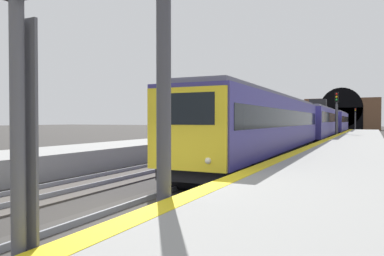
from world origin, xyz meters
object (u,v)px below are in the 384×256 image
object	(u,v)px
train_adjacent_platform	(292,122)
railway_signal_near	(19,100)
overhead_signal_gantry	(17,3)
train_main_approaching	(318,123)
railway_signal_far	(355,118)
railway_signal_mid	(336,113)

from	to	relation	value
train_adjacent_platform	railway_signal_near	bearing A→B (deg)	8.61
railway_signal_near	overhead_signal_gantry	distance (m)	5.79
train_main_approaching	railway_signal_far	distance (m)	45.18
train_adjacent_platform	railway_signal_mid	size ratio (longest dim) A/B	10.29
train_main_approaching	railway_signal_near	world-z (taller)	train_main_approaching
railway_signal_mid	railway_signal_near	bearing A→B (deg)	0.00
railway_signal_far	overhead_signal_gantry	world-z (taller)	overhead_signal_gantry
train_main_approaching	railway_signal_near	xyz separation A→B (m)	(-38.54, -1.85, 0.49)
railway_signal_near	train_adjacent_platform	bearing A→B (deg)	-172.44
train_main_approaching	overhead_signal_gantry	size ratio (longest dim) A/B	7.52
railway_signal_mid	overhead_signal_gantry	size ratio (longest dim) A/B	0.65
railway_signal_near	railway_signal_far	distance (m)	83.67
train_adjacent_platform	overhead_signal_gantry	xyz separation A→B (m)	(-44.39, -2.23, 3.00)
railway_signal_far	railway_signal_mid	bearing A→B (deg)	0.00
railway_signal_near	overhead_signal_gantry	xyz separation A→B (m)	(3.20, 4.09, 2.55)
train_adjacent_platform	railway_signal_near	xyz separation A→B (m)	(-47.60, -6.32, 0.45)
railway_signal_near	train_main_approaching	bearing A→B (deg)	-177.25
railway_signal_mid	train_adjacent_platform	bearing A→B (deg)	-144.60
train_main_approaching	railway_signal_mid	world-z (taller)	railway_signal_mid
train_adjacent_platform	overhead_signal_gantry	distance (m)	44.55
railway_signal_mid	overhead_signal_gantry	xyz separation A→B (m)	(-35.51, 4.09, 1.96)
train_main_approaching	railway_signal_mid	bearing A→B (deg)	94.40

